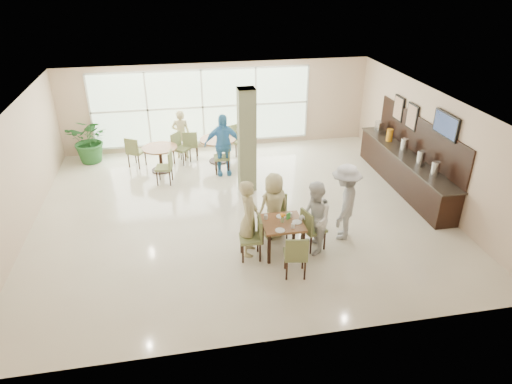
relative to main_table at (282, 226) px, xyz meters
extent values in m
plane|color=beige|center=(-0.62, 1.99, -0.64)|extent=(10.00, 10.00, 0.00)
plane|color=white|center=(-0.62, 1.99, 2.16)|extent=(10.00, 10.00, 0.00)
plane|color=beige|center=(-0.62, 6.49, 0.76)|extent=(10.00, 0.00, 10.00)
plane|color=beige|center=(-0.62, -2.51, 0.76)|extent=(10.00, 0.00, 10.00)
plane|color=beige|center=(-5.62, 1.99, 0.76)|extent=(0.00, 9.00, 9.00)
plane|color=beige|center=(4.38, 1.99, 0.76)|extent=(0.00, 9.00, 9.00)
plane|color=silver|center=(-1.12, 6.46, 0.76)|extent=(7.00, 0.00, 7.00)
cube|color=#737853|center=(-0.22, 3.19, 0.76)|extent=(0.45, 0.45, 2.80)
cube|color=brown|center=(0.00, 0.00, 0.08)|extent=(0.86, 0.86, 0.05)
cube|color=black|center=(-0.36, -0.36, -0.29)|extent=(0.06, 0.06, 0.70)
cube|color=black|center=(0.36, -0.36, -0.29)|extent=(0.06, 0.06, 0.70)
cube|color=black|center=(-0.36, 0.36, -0.29)|extent=(0.06, 0.06, 0.70)
cube|color=black|center=(0.36, 0.36, -0.29)|extent=(0.06, 0.06, 0.70)
cylinder|color=brown|center=(-2.56, 4.82, 0.09)|extent=(1.03, 1.03, 0.04)
cylinder|color=black|center=(-2.56, 4.82, -0.29)|extent=(0.10, 0.10, 0.71)
cylinder|color=black|center=(-2.56, 4.82, -0.63)|extent=(0.60, 0.60, 0.03)
cylinder|color=brown|center=(-0.79, 5.20, 0.09)|extent=(1.13, 1.13, 0.04)
cylinder|color=black|center=(-0.79, 5.20, -0.29)|extent=(0.10, 0.10, 0.71)
cylinder|color=black|center=(-0.79, 5.20, -0.63)|extent=(0.60, 0.60, 0.03)
cylinder|color=white|center=(0.22, 0.18, 0.16)|extent=(0.08, 0.08, 0.10)
cylinder|color=white|center=(-0.32, 0.19, 0.16)|extent=(0.08, 0.08, 0.10)
cylinder|color=white|center=(0.16, -0.26, 0.16)|extent=(0.08, 0.08, 0.10)
cylinder|color=white|center=(-0.13, -0.32, 0.11)|extent=(0.20, 0.20, 0.01)
cylinder|color=white|center=(0.02, 0.22, 0.11)|extent=(0.20, 0.20, 0.01)
cylinder|color=white|center=(0.30, -0.07, 0.11)|extent=(0.20, 0.20, 0.01)
cylinder|color=#99B27F|center=(0.00, 0.00, 0.17)|extent=(0.07, 0.07, 0.12)
sphere|color=orange|center=(0.03, 0.00, 0.28)|extent=(0.07, 0.07, 0.07)
sphere|color=orange|center=(-0.02, 0.03, 0.28)|extent=(0.07, 0.07, 0.07)
sphere|color=orange|center=(-0.01, -0.03, 0.28)|extent=(0.07, 0.07, 0.07)
cube|color=green|center=(0.15, 0.10, 0.18)|extent=(0.10, 0.07, 0.15)
cube|color=black|center=(4.06, 2.49, -0.19)|extent=(0.60, 4.60, 0.90)
cube|color=black|center=(4.06, 2.49, 0.28)|extent=(0.64, 4.70, 0.04)
cube|color=black|center=(4.35, 2.49, 0.81)|extent=(0.04, 4.60, 1.00)
cylinder|color=silver|center=(4.06, 1.09, 0.50)|extent=(0.20, 0.20, 0.40)
cylinder|color=silver|center=(4.06, 1.79, 0.50)|extent=(0.20, 0.20, 0.40)
cylinder|color=silver|center=(4.06, 2.69, 0.50)|extent=(0.20, 0.20, 0.40)
cylinder|color=orange|center=(4.06, 3.59, 0.48)|extent=(0.18, 0.18, 0.36)
cube|color=silver|center=(4.06, 4.29, 0.48)|extent=(0.18, 0.30, 0.36)
cube|color=black|center=(4.32, 1.39, 1.51)|extent=(0.06, 1.00, 0.58)
cube|color=#7F99CC|center=(4.30, 1.39, 1.51)|extent=(0.01, 0.92, 0.50)
cube|color=black|center=(4.33, 2.99, 1.21)|extent=(0.04, 0.55, 0.70)
cube|color=#935635|center=(4.31, 2.99, 1.21)|extent=(0.01, 0.47, 0.62)
cube|color=black|center=(4.33, 3.79, 1.21)|extent=(0.04, 0.55, 0.70)
cube|color=#935635|center=(4.31, 3.79, 1.21)|extent=(0.01, 0.47, 0.62)
imported|color=#245B26|center=(-4.65, 5.90, 0.08)|extent=(1.61, 1.61, 1.44)
imported|color=tan|center=(-0.70, 0.11, 0.21)|extent=(0.57, 0.71, 1.71)
imported|color=tan|center=(-0.04, 0.67, 0.13)|extent=(0.85, 0.64, 1.55)
imported|color=white|center=(0.67, -0.08, 0.17)|extent=(0.69, 0.85, 1.63)
imported|color=#A8A8AA|center=(1.49, 0.35, 0.25)|extent=(1.14, 1.33, 1.78)
imported|color=#438EC9|center=(-0.75, 4.25, 0.27)|extent=(1.08, 0.62, 1.82)
imported|color=white|center=(0.03, 5.12, 0.11)|extent=(0.73, 1.46, 1.52)
imported|color=tan|center=(-1.89, 5.71, 0.14)|extent=(0.61, 0.44, 1.57)
camera|label=1|loc=(-2.07, -8.01, 5.07)|focal=32.00mm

